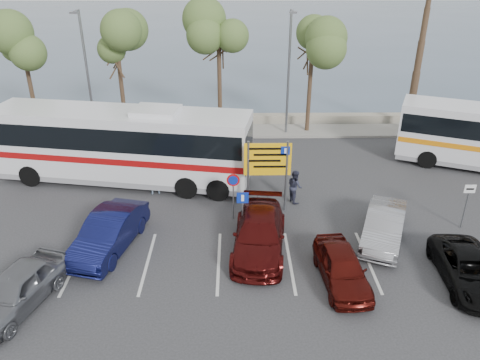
{
  "coord_description": "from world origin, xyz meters",
  "views": [
    {
      "loc": [
        -0.53,
        -16.57,
        11.45
      ],
      "look_at": [
        -0.28,
        3.0,
        1.74
      ],
      "focal_mm": 35.0,
      "sensor_mm": 36.0,
      "label": 1
    }
  ],
  "objects_px": {
    "car_red": "(342,267)",
    "coach_bus_left": "(122,148)",
    "street_lamp_right": "(289,67)",
    "car_silver_a": "(17,289)",
    "car_maroon": "(259,234)",
    "car_blue": "(109,233)",
    "street_lamp_left": "(86,68)",
    "car_silver_b": "(384,226)",
    "suv_black": "(470,270)",
    "direction_sign": "(268,165)",
    "pedestrian_far": "(295,186)",
    "pedestrian_near": "(154,177)"
  },
  "relations": [
    {
      "from": "car_blue",
      "to": "street_lamp_left",
      "type": "bearing_deg",
      "value": 120.72
    },
    {
      "from": "direction_sign",
      "to": "suv_black",
      "type": "bearing_deg",
      "value": -37.7
    },
    {
      "from": "car_blue",
      "to": "pedestrian_far",
      "type": "height_order",
      "value": "pedestrian_far"
    },
    {
      "from": "suv_black",
      "to": "pedestrian_near",
      "type": "distance_m",
      "value": 14.96
    },
    {
      "from": "car_silver_b",
      "to": "suv_black",
      "type": "bearing_deg",
      "value": -28.66
    },
    {
      "from": "street_lamp_right",
      "to": "direction_sign",
      "type": "xyz_separation_m",
      "value": [
        -2.0,
        -10.32,
        -2.17
      ]
    },
    {
      "from": "car_blue",
      "to": "car_silver_b",
      "type": "bearing_deg",
      "value": 15.8
    },
    {
      "from": "street_lamp_right",
      "to": "pedestrian_far",
      "type": "xyz_separation_m",
      "value": [
        -0.54,
        -9.44,
        -3.75
      ]
    },
    {
      "from": "street_lamp_right",
      "to": "car_silver_b",
      "type": "xyz_separation_m",
      "value": [
        2.9,
        -13.02,
        -3.87
      ]
    },
    {
      "from": "car_maroon",
      "to": "pedestrian_near",
      "type": "relative_size",
      "value": 2.74
    },
    {
      "from": "direction_sign",
      "to": "car_silver_b",
      "type": "height_order",
      "value": "direction_sign"
    },
    {
      "from": "car_silver_b",
      "to": "pedestrian_far",
      "type": "xyz_separation_m",
      "value": [
        -3.44,
        3.57,
        0.12
      ]
    },
    {
      "from": "street_lamp_left",
      "to": "car_blue",
      "type": "height_order",
      "value": "street_lamp_left"
    },
    {
      "from": "car_silver_a",
      "to": "car_maroon",
      "type": "relative_size",
      "value": 0.83
    },
    {
      "from": "coach_bus_left",
      "to": "car_red",
      "type": "relative_size",
      "value": 3.55
    },
    {
      "from": "car_silver_a",
      "to": "suv_black",
      "type": "bearing_deg",
      "value": 20.98
    },
    {
      "from": "car_silver_b",
      "to": "coach_bus_left",
      "type": "bearing_deg",
      "value": 176.35
    },
    {
      "from": "coach_bus_left",
      "to": "suv_black",
      "type": "relative_size",
      "value": 3.17
    },
    {
      "from": "street_lamp_left",
      "to": "pedestrian_near",
      "type": "xyz_separation_m",
      "value": [
        5.33,
        -8.52,
        -3.65
      ]
    },
    {
      "from": "street_lamp_left",
      "to": "pedestrian_far",
      "type": "distance_m",
      "value": 16.08
    },
    {
      "from": "street_lamp_right",
      "to": "car_red",
      "type": "height_order",
      "value": "street_lamp_right"
    },
    {
      "from": "street_lamp_right",
      "to": "coach_bus_left",
      "type": "bearing_deg",
      "value": -143.54
    },
    {
      "from": "car_blue",
      "to": "pedestrian_near",
      "type": "height_order",
      "value": "pedestrian_near"
    },
    {
      "from": "car_red",
      "to": "car_maroon",
      "type": "bearing_deg",
      "value": 139.52
    },
    {
      "from": "direction_sign",
      "to": "pedestrian_near",
      "type": "relative_size",
      "value": 1.9
    },
    {
      "from": "car_silver_a",
      "to": "suv_black",
      "type": "xyz_separation_m",
      "value": [
        16.51,
        1.06,
        -0.12
      ]
    },
    {
      "from": "street_lamp_right",
      "to": "car_blue",
      "type": "xyz_separation_m",
      "value": [
        -8.81,
        -13.49,
        -3.81
      ]
    },
    {
      "from": "car_red",
      "to": "pedestrian_near",
      "type": "relative_size",
      "value": 2.07
    },
    {
      "from": "pedestrian_near",
      "to": "pedestrian_far",
      "type": "relative_size",
      "value": 1.12
    },
    {
      "from": "direction_sign",
      "to": "pedestrian_far",
      "type": "relative_size",
      "value": 2.12
    },
    {
      "from": "car_red",
      "to": "coach_bus_left",
      "type": "bearing_deg",
      "value": 134.21
    },
    {
      "from": "street_lamp_left",
      "to": "car_silver_b",
      "type": "height_order",
      "value": "street_lamp_left"
    },
    {
      "from": "car_red",
      "to": "street_lamp_left",
      "type": "bearing_deg",
      "value": 126.04
    },
    {
      "from": "direction_sign",
      "to": "car_blue",
      "type": "relative_size",
      "value": 0.75
    },
    {
      "from": "suv_black",
      "to": "car_silver_b",
      "type": "relative_size",
      "value": 0.99
    },
    {
      "from": "car_silver_a",
      "to": "car_silver_b",
      "type": "height_order",
      "value": "car_silver_a"
    },
    {
      "from": "car_blue",
      "to": "car_silver_b",
      "type": "relative_size",
      "value": 1.08
    },
    {
      "from": "car_silver_a",
      "to": "pedestrian_near",
      "type": "xyz_separation_m",
      "value": [
        3.54,
        8.5,
        0.22
      ]
    },
    {
      "from": "coach_bus_left",
      "to": "car_silver_b",
      "type": "height_order",
      "value": "coach_bus_left"
    },
    {
      "from": "car_silver_a",
      "to": "pedestrian_near",
      "type": "bearing_deg",
      "value": 84.69
    },
    {
      "from": "suv_black",
      "to": "pedestrian_far",
      "type": "distance_m",
      "value": 8.75
    },
    {
      "from": "car_red",
      "to": "car_blue",
      "type": "bearing_deg",
      "value": 161.5
    },
    {
      "from": "street_lamp_right",
      "to": "car_red",
      "type": "bearing_deg",
      "value": -88.19
    },
    {
      "from": "coach_bus_left",
      "to": "car_silver_b",
      "type": "relative_size",
      "value": 3.15
    },
    {
      "from": "car_maroon",
      "to": "car_silver_b",
      "type": "bearing_deg",
      "value": 12.77
    },
    {
      "from": "street_lamp_right",
      "to": "car_blue",
      "type": "height_order",
      "value": "street_lamp_right"
    },
    {
      "from": "car_blue",
      "to": "car_red",
      "type": "bearing_deg",
      "value": -0.61
    },
    {
      "from": "car_silver_a",
      "to": "pedestrian_far",
      "type": "height_order",
      "value": "pedestrian_far"
    },
    {
      "from": "direction_sign",
      "to": "suv_black",
      "type": "relative_size",
      "value": 0.82
    },
    {
      "from": "street_lamp_left",
      "to": "car_red",
      "type": "relative_size",
      "value": 2.04
    }
  ]
}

